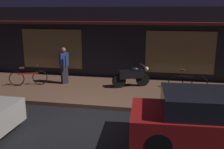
{
  "coord_description": "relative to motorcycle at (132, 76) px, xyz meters",
  "views": [
    {
      "loc": [
        2.21,
        -7.15,
        3.42
      ],
      "look_at": [
        0.43,
        2.4,
        0.95
      ],
      "focal_mm": 40.38,
      "sensor_mm": 36.0,
      "label": 1
    }
  ],
  "objects": [
    {
      "name": "bicycle_extra",
      "position": [
        2.36,
        0.03,
        -0.14
      ],
      "size": [
        1.59,
        0.61,
        0.91
      ],
      "color": "black",
      "rests_on": "sidewalk_slab"
    },
    {
      "name": "bicycle_parked",
      "position": [
        -4.58,
        -0.64,
        -0.14
      ],
      "size": [
        1.56,
        0.67,
        0.91
      ],
      "color": "black",
      "rests_on": "sidewalk_slab"
    },
    {
      "name": "ground_plane",
      "position": [
        -1.11,
        -3.5,
        -0.65
      ],
      "size": [
        60.0,
        60.0,
        0.0
      ],
      "primitive_type": "plane",
      "color": "black"
    },
    {
      "name": "motorcycle",
      "position": [
        0.0,
        0.0,
        0.0
      ],
      "size": [
        1.59,
        0.89,
        0.97
      ],
      "color": "black",
      "rests_on": "sidewalk_slab"
    },
    {
      "name": "parked_car_across",
      "position": [
        2.46,
        -4.28,
        0.06
      ],
      "size": [
        4.19,
        1.99,
        1.42
      ],
      "color": "black",
      "rests_on": "ground_plane"
    },
    {
      "name": "sidewalk_slab",
      "position": [
        -1.11,
        -0.5,
        -0.57
      ],
      "size": [
        18.0,
        4.0,
        0.15
      ],
      "primitive_type": "cube",
      "color": "brown",
      "rests_on": "ground_plane"
    },
    {
      "name": "person_photographer",
      "position": [
        -3.1,
        -0.02,
        0.38
      ],
      "size": [
        0.49,
        0.5,
        1.67
      ],
      "color": "#28232D",
      "rests_on": "sidewalk_slab"
    },
    {
      "name": "storefront_building",
      "position": [
        -1.11,
        2.89,
        1.16
      ],
      "size": [
        18.0,
        3.3,
        3.6
      ],
      "color": "black",
      "rests_on": "ground_plane"
    }
  ]
}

